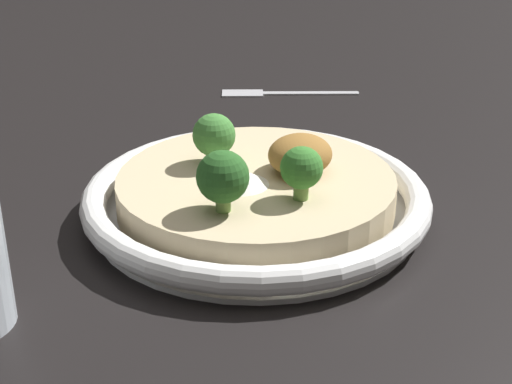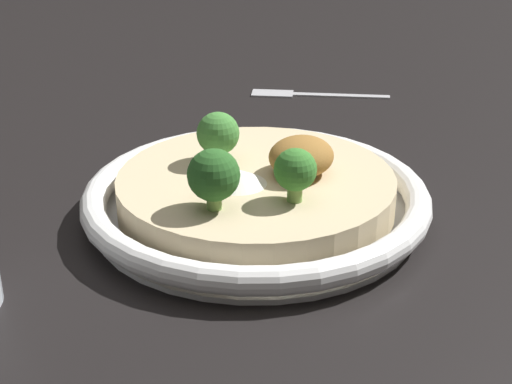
{
  "view_description": "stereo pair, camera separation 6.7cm",
  "coord_description": "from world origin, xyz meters",
  "px_view_note": "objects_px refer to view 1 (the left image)",
  "views": [
    {
      "loc": [
        -0.56,
        -0.22,
        0.31
      ],
      "look_at": [
        0.0,
        0.0,
        0.02
      ],
      "focal_mm": 55.0,
      "sensor_mm": 36.0,
      "label": 1
    },
    {
      "loc": [
        -0.54,
        -0.28,
        0.31
      ],
      "look_at": [
        0.0,
        0.0,
        0.02
      ],
      "focal_mm": 55.0,
      "sensor_mm": 36.0,
      "label": 2
    }
  ],
  "objects_px": {
    "broccoli_left": "(219,177)",
    "risotto_bowl": "(256,197)",
    "broccoli_back_right": "(214,136)",
    "broccoli_front_left": "(302,169)",
    "fork_utensil": "(275,93)"
  },
  "relations": [
    {
      "from": "risotto_bowl",
      "to": "fork_utensil",
      "type": "bearing_deg",
      "value": 17.02
    },
    {
      "from": "broccoli_left",
      "to": "risotto_bowl",
      "type": "bearing_deg",
      "value": -2.32
    },
    {
      "from": "broccoli_front_left",
      "to": "fork_utensil",
      "type": "bearing_deg",
      "value": 22.77
    },
    {
      "from": "broccoli_back_right",
      "to": "broccoli_front_left",
      "type": "bearing_deg",
      "value": -114.14
    },
    {
      "from": "broccoli_left",
      "to": "broccoli_front_left",
      "type": "height_order",
      "value": "broccoli_left"
    },
    {
      "from": "fork_utensil",
      "to": "broccoli_back_right",
      "type": "bearing_deg",
      "value": 78.6
    },
    {
      "from": "broccoli_front_left",
      "to": "broccoli_back_right",
      "type": "height_order",
      "value": "broccoli_back_right"
    },
    {
      "from": "risotto_bowl",
      "to": "fork_utensil",
      "type": "xyz_separation_m",
      "value": [
        0.33,
        0.1,
        -0.02
      ]
    },
    {
      "from": "broccoli_front_left",
      "to": "fork_utensil",
      "type": "xyz_separation_m",
      "value": [
        0.35,
        0.15,
        -0.06
      ]
    },
    {
      "from": "risotto_bowl",
      "to": "broccoli_front_left",
      "type": "bearing_deg",
      "value": -120.28
    },
    {
      "from": "broccoli_left",
      "to": "fork_utensil",
      "type": "xyz_separation_m",
      "value": [
        0.4,
        0.1,
        -0.07
      ]
    },
    {
      "from": "broccoli_back_right",
      "to": "fork_utensil",
      "type": "distance_m",
      "value": 0.32
    },
    {
      "from": "risotto_bowl",
      "to": "broccoli_back_right",
      "type": "distance_m",
      "value": 0.06
    },
    {
      "from": "risotto_bowl",
      "to": "fork_utensil",
      "type": "relative_size",
      "value": 1.78
    },
    {
      "from": "broccoli_back_right",
      "to": "fork_utensil",
      "type": "relative_size",
      "value": 0.27
    }
  ]
}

